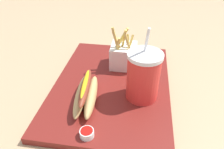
{
  "coord_description": "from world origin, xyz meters",
  "views": [
    {
      "loc": [
        -0.52,
        -0.08,
        0.42
      ],
      "look_at": [
        0.0,
        0.0,
        0.05
      ],
      "focal_mm": 34.51,
      "sensor_mm": 36.0,
      "label": 1
    }
  ],
  "objects_px": {
    "fries_basket": "(123,55)",
    "hot_dog_1": "(86,94)",
    "soda_cup": "(143,76)",
    "ketchup_cup_1": "(140,76)",
    "ketchup_cup_2": "(87,133)"
  },
  "relations": [
    {
      "from": "ketchup_cup_1",
      "to": "fries_basket",
      "type": "bearing_deg",
      "value": 41.07
    },
    {
      "from": "fries_basket",
      "to": "hot_dog_1",
      "type": "xyz_separation_m",
      "value": [
        -0.2,
        0.08,
        -0.02
      ]
    },
    {
      "from": "fries_basket",
      "to": "ketchup_cup_2",
      "type": "bearing_deg",
      "value": 171.38
    },
    {
      "from": "hot_dog_1",
      "to": "ketchup_cup_2",
      "type": "distance_m",
      "value": 0.12
    },
    {
      "from": "ketchup_cup_1",
      "to": "ketchup_cup_2",
      "type": "distance_m",
      "value": 0.27
    },
    {
      "from": "fries_basket",
      "to": "ketchup_cup_1",
      "type": "xyz_separation_m",
      "value": [
        -0.07,
        -0.06,
        -0.03
      ]
    },
    {
      "from": "fries_basket",
      "to": "ketchup_cup_1",
      "type": "bearing_deg",
      "value": -138.93
    },
    {
      "from": "fries_basket",
      "to": "ketchup_cup_1",
      "type": "height_order",
      "value": "fries_basket"
    },
    {
      "from": "ketchup_cup_1",
      "to": "ketchup_cup_2",
      "type": "relative_size",
      "value": 1.17
    },
    {
      "from": "soda_cup",
      "to": "ketchup_cup_1",
      "type": "height_order",
      "value": "soda_cup"
    },
    {
      "from": "ketchup_cup_2",
      "to": "hot_dog_1",
      "type": "bearing_deg",
      "value": 15.09
    },
    {
      "from": "fries_basket",
      "to": "hot_dog_1",
      "type": "distance_m",
      "value": 0.21
    },
    {
      "from": "hot_dog_1",
      "to": "ketchup_cup_2",
      "type": "height_order",
      "value": "hot_dog_1"
    },
    {
      "from": "hot_dog_1",
      "to": "ketchup_cup_2",
      "type": "xyz_separation_m",
      "value": [
        -0.12,
        -0.03,
        -0.02
      ]
    },
    {
      "from": "hot_dog_1",
      "to": "ketchup_cup_1",
      "type": "relative_size",
      "value": 4.59
    }
  ]
}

